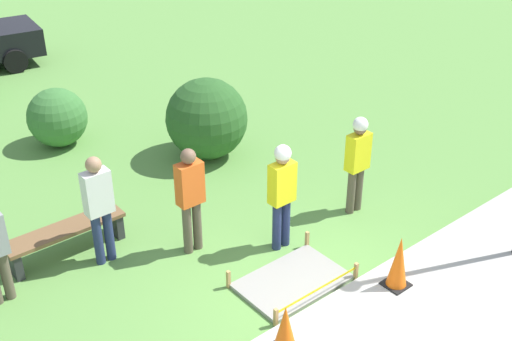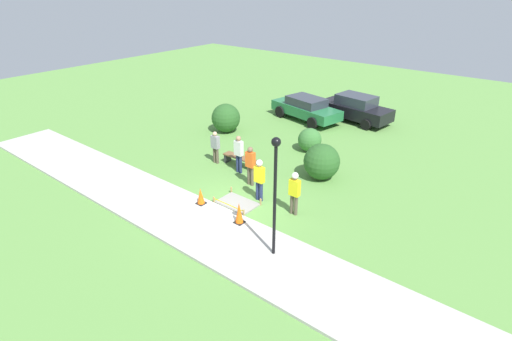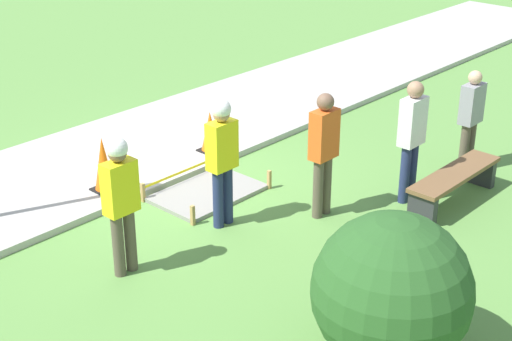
{
  "view_description": "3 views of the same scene",
  "coord_description": "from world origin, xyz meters",
  "px_view_note": "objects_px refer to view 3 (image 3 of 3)",
  "views": [
    {
      "loc": [
        -5.02,
        -4.71,
        5.91
      ],
      "look_at": [
        0.4,
        1.87,
        1.19
      ],
      "focal_mm": 45.0,
      "sensor_mm": 36.0,
      "label": 1
    },
    {
      "loc": [
        9.08,
        -9.49,
        8.08
      ],
      "look_at": [
        0.22,
        1.54,
        1.17
      ],
      "focal_mm": 28.0,
      "sensor_mm": 36.0,
      "label": 2
    },
    {
      "loc": [
        7.05,
        8.01,
        4.99
      ],
      "look_at": [
        0.32,
        1.82,
        0.86
      ],
      "focal_mm": 55.0,
      "sensor_mm": 36.0,
      "label": 3
    }
  ],
  "objects_px": {
    "traffic_cone_near_patch": "(210,132)",
    "worker_supervisor": "(121,195)",
    "park_bench": "(454,181)",
    "worker_assistant": "(222,152)",
    "traffic_cone_far_patch": "(103,164)",
    "bystander_in_white_shirt": "(471,115)",
    "bystander_in_orange_shirt": "(324,148)",
    "bystander_in_gray_shirt": "(412,134)"
  },
  "relations": [
    {
      "from": "traffic_cone_near_patch",
      "to": "bystander_in_orange_shirt",
      "type": "height_order",
      "value": "bystander_in_orange_shirt"
    },
    {
      "from": "traffic_cone_near_patch",
      "to": "bystander_in_gray_shirt",
      "type": "xyz_separation_m",
      "value": [
        -0.79,
        3.17,
        0.58
      ]
    },
    {
      "from": "bystander_in_gray_shirt",
      "to": "bystander_in_orange_shirt",
      "type": "bearing_deg",
      "value": -27.39
    },
    {
      "from": "worker_supervisor",
      "to": "bystander_in_orange_shirt",
      "type": "relative_size",
      "value": 0.99
    },
    {
      "from": "bystander_in_orange_shirt",
      "to": "bystander_in_white_shirt",
      "type": "distance_m",
      "value": 2.8
    },
    {
      "from": "traffic_cone_far_patch",
      "to": "worker_supervisor",
      "type": "xyz_separation_m",
      "value": [
        1.11,
        1.84,
        0.53
      ]
    },
    {
      "from": "worker_supervisor",
      "to": "bystander_in_white_shirt",
      "type": "bearing_deg",
      "value": 164.73
    },
    {
      "from": "bystander_in_white_shirt",
      "to": "bystander_in_orange_shirt",
      "type": "bearing_deg",
      "value": -14.31
    },
    {
      "from": "worker_assistant",
      "to": "traffic_cone_near_patch",
      "type": "bearing_deg",
      "value": -130.21
    },
    {
      "from": "bystander_in_gray_shirt",
      "to": "traffic_cone_near_patch",
      "type": "bearing_deg",
      "value": -75.97
    },
    {
      "from": "traffic_cone_far_patch",
      "to": "bystander_in_white_shirt",
      "type": "distance_m",
      "value": 5.5
    },
    {
      "from": "park_bench",
      "to": "traffic_cone_far_patch",
      "type": "bearing_deg",
      "value": -49.77
    },
    {
      "from": "traffic_cone_far_patch",
      "to": "park_bench",
      "type": "relative_size",
      "value": 0.44
    },
    {
      "from": "traffic_cone_near_patch",
      "to": "bystander_in_orange_shirt",
      "type": "xyz_separation_m",
      "value": [
        0.39,
        2.56,
        0.57
      ]
    },
    {
      "from": "traffic_cone_near_patch",
      "to": "worker_supervisor",
      "type": "height_order",
      "value": "worker_supervisor"
    },
    {
      "from": "traffic_cone_near_patch",
      "to": "worker_assistant",
      "type": "bearing_deg",
      "value": 49.79
    },
    {
      "from": "bystander_in_orange_shirt",
      "to": "bystander_in_gray_shirt",
      "type": "distance_m",
      "value": 1.33
    },
    {
      "from": "park_bench",
      "to": "worker_supervisor",
      "type": "relative_size",
      "value": 1.06
    },
    {
      "from": "worker_assistant",
      "to": "bystander_in_orange_shirt",
      "type": "xyz_separation_m",
      "value": [
        -1.11,
        0.8,
        -0.06
      ]
    },
    {
      "from": "worker_supervisor",
      "to": "park_bench",
      "type": "bearing_deg",
      "value": 155.73
    },
    {
      "from": "park_bench",
      "to": "bystander_in_orange_shirt",
      "type": "xyz_separation_m",
      "value": [
        1.55,
        -1.14,
        0.66
      ]
    },
    {
      "from": "park_bench",
      "to": "bystander_in_white_shirt",
      "type": "xyz_separation_m",
      "value": [
        -1.16,
        -0.45,
        0.55
      ]
    },
    {
      "from": "traffic_cone_near_patch",
      "to": "worker_supervisor",
      "type": "xyz_separation_m",
      "value": [
        3.14,
        1.76,
        0.6
      ]
    },
    {
      "from": "traffic_cone_far_patch",
      "to": "bystander_in_white_shirt",
      "type": "xyz_separation_m",
      "value": [
        -4.36,
        3.33,
        0.39
      ]
    },
    {
      "from": "traffic_cone_near_patch",
      "to": "bystander_in_white_shirt",
      "type": "distance_m",
      "value": 4.03
    },
    {
      "from": "bystander_in_gray_shirt",
      "to": "bystander_in_white_shirt",
      "type": "height_order",
      "value": "bystander_in_gray_shirt"
    },
    {
      "from": "bystander_in_orange_shirt",
      "to": "bystander_in_white_shirt",
      "type": "relative_size",
      "value": 1.1
    },
    {
      "from": "park_bench",
      "to": "worker_assistant",
      "type": "height_order",
      "value": "worker_assistant"
    },
    {
      "from": "traffic_cone_near_patch",
      "to": "worker_assistant",
      "type": "distance_m",
      "value": 2.4
    },
    {
      "from": "bystander_in_white_shirt",
      "to": "worker_assistant",
      "type": "bearing_deg",
      "value": -21.27
    },
    {
      "from": "park_bench",
      "to": "bystander_in_white_shirt",
      "type": "bearing_deg",
      "value": -158.93
    },
    {
      "from": "traffic_cone_far_patch",
      "to": "worker_assistant",
      "type": "distance_m",
      "value": 2.0
    },
    {
      "from": "traffic_cone_near_patch",
      "to": "worker_assistant",
      "type": "relative_size",
      "value": 0.38
    },
    {
      "from": "worker_assistant",
      "to": "bystander_in_orange_shirt",
      "type": "bearing_deg",
      "value": 144.36
    },
    {
      "from": "park_bench",
      "to": "worker_supervisor",
      "type": "distance_m",
      "value": 4.77
    },
    {
      "from": "park_bench",
      "to": "bystander_in_orange_shirt",
      "type": "relative_size",
      "value": 1.05
    },
    {
      "from": "traffic_cone_near_patch",
      "to": "traffic_cone_far_patch",
      "type": "relative_size",
      "value": 0.82
    },
    {
      "from": "worker_supervisor",
      "to": "bystander_in_white_shirt",
      "type": "distance_m",
      "value": 5.67
    },
    {
      "from": "bystander_in_gray_shirt",
      "to": "bystander_in_white_shirt",
      "type": "distance_m",
      "value": 1.54
    },
    {
      "from": "traffic_cone_far_patch",
      "to": "worker_supervisor",
      "type": "relative_size",
      "value": 0.47
    },
    {
      "from": "park_bench",
      "to": "worker_assistant",
      "type": "relative_size",
      "value": 1.04
    },
    {
      "from": "traffic_cone_far_patch",
      "to": "worker_assistant",
      "type": "height_order",
      "value": "worker_assistant"
    }
  ]
}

